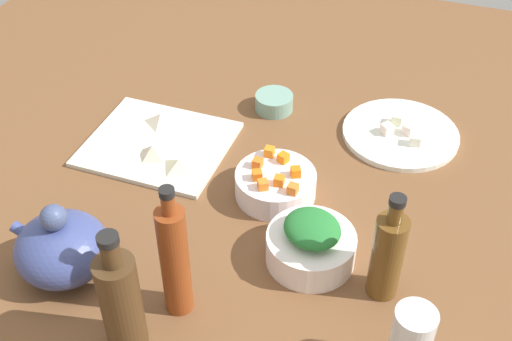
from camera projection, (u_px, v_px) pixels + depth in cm
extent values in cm
cube|color=brown|center=(256.00, 195.00, 131.11)|extent=(190.00, 190.00, 3.00)
cube|color=silver|center=(158.00, 144.00, 140.34)|extent=(29.18, 25.52, 1.00)
cylinder|color=white|center=(400.00, 134.00, 142.92)|extent=(24.89, 24.89, 1.20)
cylinder|color=white|center=(311.00, 248.00, 114.53)|extent=(15.56, 15.56, 5.74)
cylinder|color=white|center=(276.00, 184.00, 127.47)|extent=(15.58, 15.58, 5.22)
cylinder|color=#75A192|center=(274.00, 102.00, 149.63)|extent=(8.54, 8.54, 3.79)
ellipsoid|color=#3B4885|center=(62.00, 249.00, 110.75)|extent=(15.85, 15.62, 11.08)
sphere|color=#41507B|center=(53.00, 218.00, 105.99)|extent=(4.44, 4.44, 4.44)
cylinder|color=#3B4885|center=(26.00, 233.00, 111.58)|extent=(5.38, 2.00, 3.93)
cylinder|color=brown|center=(387.00, 257.00, 105.99)|extent=(5.28, 5.28, 16.12)
cylinder|color=brown|center=(396.00, 213.00, 99.54)|extent=(2.38, 2.38, 3.71)
cylinder|color=black|center=(398.00, 201.00, 97.94)|extent=(2.64, 2.64, 1.20)
cylinder|color=#48301A|center=(121.00, 304.00, 97.77)|extent=(6.22, 6.22, 17.91)
cylinder|color=#48301A|center=(111.00, 253.00, 90.56)|extent=(2.80, 2.80, 4.28)
cylinder|color=black|center=(108.00, 239.00, 88.77)|extent=(3.11, 3.11, 1.20)
cylinder|color=brown|center=(175.00, 262.00, 101.89)|extent=(4.59, 4.59, 21.15)
cylinder|color=brown|center=(168.00, 204.00, 93.93)|extent=(2.06, 2.06, 3.32)
cylinder|color=black|center=(167.00, 192.00, 92.46)|extent=(2.29, 2.29, 1.20)
cube|color=orange|center=(293.00, 189.00, 121.24)|extent=(1.97, 1.97, 1.80)
cube|color=orange|center=(296.00, 172.00, 124.85)|extent=(2.41, 2.41, 1.80)
cube|color=orange|center=(258.00, 163.00, 126.81)|extent=(1.88, 1.88, 1.80)
cube|color=orange|center=(279.00, 181.00, 122.99)|extent=(1.94, 1.94, 1.80)
cube|color=orange|center=(257.00, 175.00, 124.17)|extent=(2.44, 2.44, 1.80)
cube|color=orange|center=(283.00, 158.00, 128.05)|extent=(2.35, 2.35, 1.80)
cube|color=orange|center=(269.00, 152.00, 129.48)|extent=(1.86, 1.86, 1.80)
cube|color=orange|center=(263.00, 185.00, 122.13)|extent=(2.49, 2.49, 1.80)
ellipsoid|color=#257632|center=(312.00, 228.00, 111.41)|extent=(13.71, 13.51, 3.85)
cube|color=white|center=(415.00, 140.00, 138.45)|extent=(2.47, 2.47, 2.20)
cube|color=white|center=(387.00, 129.00, 141.42)|extent=(3.10, 3.10, 2.20)
cube|color=#EEF6CD|center=(397.00, 119.00, 144.03)|extent=(2.26, 2.26, 2.20)
cube|color=white|center=(409.00, 129.00, 141.26)|extent=(2.93, 2.93, 2.20)
pyramid|color=beige|center=(179.00, 164.00, 132.88)|extent=(7.26, 7.02, 2.11)
pyramid|color=beige|center=(161.00, 118.00, 144.39)|extent=(6.33, 5.76, 2.46)
pyramid|color=beige|center=(153.00, 151.00, 135.62)|extent=(6.06, 5.76, 2.67)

